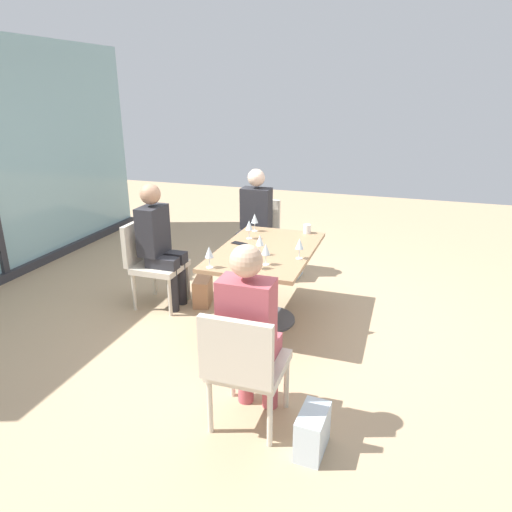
{
  "coord_description": "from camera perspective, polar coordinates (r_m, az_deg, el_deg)",
  "views": [
    {
      "loc": [
        -3.86,
        -1.18,
        2.11
      ],
      "look_at": [
        0.0,
        0.1,
        0.65
      ],
      "focal_mm": 32.7,
      "sensor_mm": 36.0,
      "label": 1
    }
  ],
  "objects": [
    {
      "name": "wine_glass_5",
      "position": [
        3.84,
        1.21,
        0.77
      ],
      "size": [
        0.07,
        0.07,
        0.18
      ],
      "color": "silver",
      "rests_on": "dining_table_main"
    },
    {
      "name": "wine_glass_4",
      "position": [
        3.75,
        0.13,
        0.3
      ],
      "size": [
        0.07,
        0.07,
        0.18
      ],
      "color": "silver",
      "rests_on": "dining_table_main"
    },
    {
      "name": "coffee_cup",
      "position": [
        4.75,
        6.27,
        3.32
      ],
      "size": [
        0.08,
        0.08,
        0.09
      ],
      "primitive_type": "cylinder",
      "color": "white",
      "rests_on": "dining_table_main"
    },
    {
      "name": "chair_far_right",
      "position": [
        5.57,
        0.19,
        2.9
      ],
      "size": [
        0.5,
        0.46,
        0.87
      ],
      "color": "beige",
      "rests_on": "ground_plane"
    },
    {
      "name": "handbag_2",
      "position": [
        4.86,
        -6.53,
        -4.3
      ],
      "size": [
        0.33,
        0.23,
        0.28
      ],
      "primitive_type": "cube",
      "rotation": [
        0.0,
        0.0,
        0.24
      ],
      "color": "#A3704C",
      "rests_on": "ground_plane"
    },
    {
      "name": "chair_side_end",
      "position": [
        2.99,
        -1.44,
        -12.96
      ],
      "size": [
        0.5,
        0.46,
        0.87
      ],
      "color": "beige",
      "rests_on": "ground_plane"
    },
    {
      "name": "wine_glass_0",
      "position": [
        4.77,
        -0.16,
        4.57
      ],
      "size": [
        0.07,
        0.07,
        0.18
      ],
      "color": "silver",
      "rests_on": "dining_table_main"
    },
    {
      "name": "wine_glass_1",
      "position": [
        4.0,
        5.35,
        1.46
      ],
      "size": [
        0.07,
        0.07,
        0.18
      ],
      "color": "silver",
      "rests_on": "dining_table_main"
    },
    {
      "name": "wine_glass_2",
      "position": [
        3.79,
        -5.75,
        0.43
      ],
      "size": [
        0.07,
        0.07,
        0.18
      ],
      "color": "silver",
      "rests_on": "dining_table_main"
    },
    {
      "name": "person_side_end",
      "position": [
        2.97,
        -0.76,
        -8.58
      ],
      "size": [
        0.39,
        0.34,
        1.26
      ],
      "color": "#B24C56",
      "rests_on": "ground_plane"
    },
    {
      "name": "cell_phone_on_table",
      "position": [
        4.41,
        -2.07,
        1.56
      ],
      "size": [
        0.1,
        0.16,
        0.01
      ],
      "primitive_type": "cube",
      "rotation": [
        0.0,
        0.0,
        -0.23
      ],
      "color": "black",
      "rests_on": "dining_table_main"
    },
    {
      "name": "person_far_right",
      "position": [
        5.41,
        -0.17,
        4.65
      ],
      "size": [
        0.39,
        0.34,
        1.26
      ],
      "color": "#28282D",
      "rests_on": "ground_plane"
    },
    {
      "name": "wine_glass_6",
      "position": [
        4.07,
        0.48,
        1.89
      ],
      "size": [
        0.07,
        0.07,
        0.18
      ],
      "color": "silver",
      "rests_on": "dining_table_main"
    },
    {
      "name": "person_near_window",
      "position": [
        4.71,
        -11.76,
        1.88
      ],
      "size": [
        0.34,
        0.39,
        1.26
      ],
      "color": "#28282D",
      "rests_on": "ground_plane"
    },
    {
      "name": "handbag_1",
      "position": [
        5.52,
        4.56,
        -1.23
      ],
      "size": [
        0.31,
        0.18,
        0.28
      ],
      "primitive_type": "cube",
      "rotation": [
        0.0,
        0.0,
        -0.06
      ],
      "color": "silver",
      "rests_on": "ground_plane"
    },
    {
      "name": "handbag_0",
      "position": [
        3.06,
        6.92,
        -20.54
      ],
      "size": [
        0.31,
        0.18,
        0.28
      ],
      "primitive_type": "cube",
      "rotation": [
        0.0,
        0.0,
        -0.06
      ],
      "color": "silver",
      "rests_on": "ground_plane"
    },
    {
      "name": "chair_near_window",
      "position": [
        4.82,
        -12.72,
        -0.3
      ],
      "size": [
        0.46,
        0.51,
        0.87
      ],
      "color": "beige",
      "rests_on": "ground_plane"
    },
    {
      "name": "ground_plane",
      "position": [
        4.55,
        1.21,
        -7.85
      ],
      "size": [
        12.0,
        12.0,
        0.0
      ],
      "primitive_type": "plane",
      "color": "tan"
    },
    {
      "name": "wine_glass_3",
      "position": [
        4.52,
        -0.85,
        3.73
      ],
      "size": [
        0.07,
        0.07,
        0.18
      ],
      "color": "silver",
      "rests_on": "dining_table_main"
    },
    {
      "name": "dining_table_main",
      "position": [
        4.33,
        1.26,
        -1.43
      ],
      "size": [
        1.35,
        0.84,
        0.73
      ],
      "color": "#997551",
      "rests_on": "ground_plane"
    }
  ]
}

